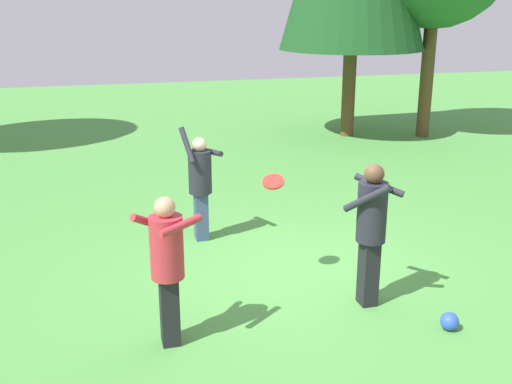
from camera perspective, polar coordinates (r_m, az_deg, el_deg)
name	(u,v)px	position (r m, az deg, el deg)	size (l,w,h in m)	color
ground_plane	(296,272)	(8.18, 3.74, -7.47)	(40.00, 40.00, 0.00)	#4C9342
person_thrower	(200,180)	(8.99, -5.21, 1.13)	(0.61, 0.59, 1.72)	#38476B
person_catcher	(371,223)	(7.09, 10.68, -2.86)	(0.74, 0.74, 1.71)	black
person_bystander	(167,259)	(6.25, -8.26, -6.21)	(0.72, 0.71, 1.61)	black
frisbee	(273,182)	(7.47, 1.62, 0.98)	(0.36, 0.35, 0.14)	red
ball_blue	(449,321)	(7.12, 17.56, -11.40)	(0.20, 0.20, 0.20)	blue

